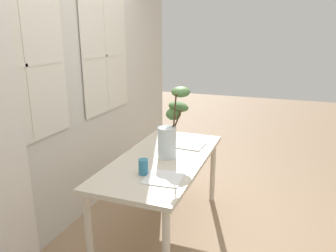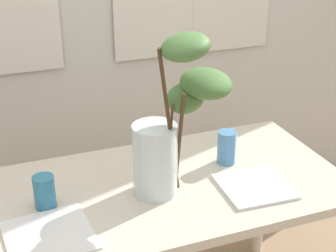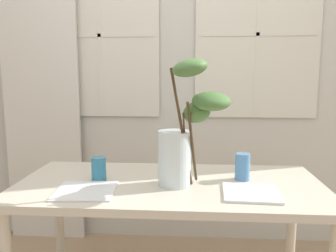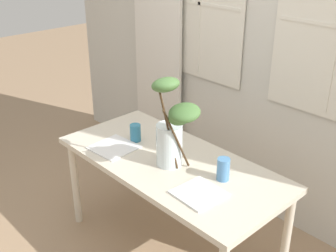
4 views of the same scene
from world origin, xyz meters
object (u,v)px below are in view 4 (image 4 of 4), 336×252
Objects in this scene: drinking_glass_blue_left at (135,133)px; plate_square_right at (199,193)px; drinking_glass_blue_right at (223,169)px; plate_square_left at (114,147)px; dining_table at (170,170)px; vase_with_branches at (172,131)px.

drinking_glass_blue_left reaches higher than plate_square_right.
drinking_glass_blue_right is 0.81m from plate_square_left.
drinking_glass_blue_left is 0.44× the size of plate_square_left.
drinking_glass_blue_left is 0.88× the size of drinking_glass_blue_right.
vase_with_branches is at bearing -37.16° from dining_table.
drinking_glass_blue_right reaches higher than plate_square_left.
plate_square_left is at bearing -178.53° from plate_square_right.
drinking_glass_blue_right is 0.23m from plate_square_right.
plate_square_right reaches higher than dining_table.
dining_table is at bearing -169.15° from drinking_glass_blue_right.
dining_table is 0.43m from plate_square_left.
drinking_glass_blue_left is 0.78m from plate_square_right.
vase_with_branches is (0.08, -0.06, 0.34)m from dining_table.
drinking_glass_blue_left is (-0.45, 0.07, -0.20)m from vase_with_branches.
drinking_glass_blue_left reaches higher than dining_table.
drinking_glass_blue_right reaches higher than plate_square_right.
vase_with_branches is at bearing -9.00° from drinking_glass_blue_left.
vase_with_branches reaches higher than drinking_glass_blue_right.
plate_square_left is at bearing -95.60° from drinking_glass_blue_left.
dining_table is at bearing 23.05° from plate_square_left.
drinking_glass_blue_left is at bearing 171.00° from vase_with_branches.
vase_with_branches is at bearing 12.76° from plate_square_left.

